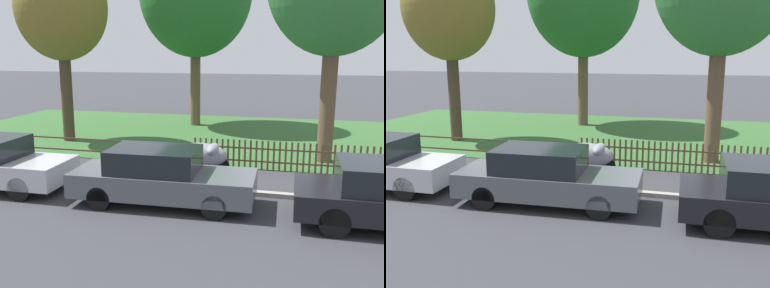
% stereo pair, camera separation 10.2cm
% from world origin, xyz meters
% --- Properties ---
extents(parked_car_black_saloon, '(4.49, 1.79, 1.40)m').
position_xyz_m(parked_car_black_saloon, '(-7.10, -1.07, 0.69)').
color(parked_car_black_saloon, '#51565B').
rests_on(parked_car_black_saloon, ground).
extents(covered_motorcycle, '(1.79, 0.91, 0.95)m').
position_xyz_m(covered_motorcycle, '(-6.73, 1.76, 0.59)').
color(covered_motorcycle, black).
rests_on(covered_motorcycle, ground).
extents(tree_nearest_kerb, '(3.63, 3.63, 7.46)m').
position_xyz_m(tree_nearest_kerb, '(-13.27, 5.25, 5.32)').
color(tree_nearest_kerb, '#473828').
rests_on(tree_nearest_kerb, ground).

